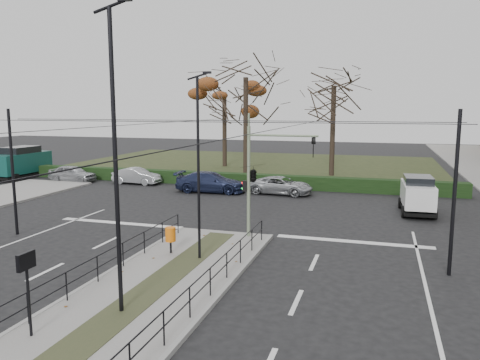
# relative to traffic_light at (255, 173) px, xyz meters

# --- Properties ---
(ground) EXTENTS (140.00, 140.00, 0.00)m
(ground) POSITION_rel_traffic_light_xyz_m (-1.59, -4.50, -3.09)
(ground) COLOR black
(ground) RESTS_ON ground
(median_island) EXTENTS (4.40, 15.00, 0.14)m
(median_island) POSITION_rel_traffic_light_xyz_m (-1.59, -7.00, -3.02)
(median_island) COLOR slate
(median_island) RESTS_ON ground
(park) EXTENTS (38.00, 26.00, 0.10)m
(park) POSITION_rel_traffic_light_xyz_m (-7.59, 27.50, -3.04)
(park) COLOR #262E17
(park) RESTS_ON ground
(hedge) EXTENTS (38.00, 1.00, 1.00)m
(hedge) POSITION_rel_traffic_light_xyz_m (-7.59, 14.10, -2.59)
(hedge) COLOR black
(hedge) RESTS_ON ground
(median_railing) EXTENTS (4.14, 13.24, 0.92)m
(median_railing) POSITION_rel_traffic_light_xyz_m (-1.59, -7.10, -2.12)
(median_railing) COLOR black
(median_railing) RESTS_ON median_island
(catenary) EXTENTS (20.00, 34.00, 6.00)m
(catenary) POSITION_rel_traffic_light_xyz_m (-1.59, -2.88, 0.33)
(catenary) COLOR black
(catenary) RESTS_ON ground
(traffic_light) EXTENTS (3.46, 1.96, 5.07)m
(traffic_light) POSITION_rel_traffic_light_xyz_m (0.00, 0.00, 0.00)
(traffic_light) COLOR gray
(traffic_light) RESTS_ON median_island
(litter_bin) EXTENTS (0.42, 0.42, 1.08)m
(litter_bin) POSITION_rel_traffic_light_xyz_m (-2.63, -3.45, -2.18)
(litter_bin) COLOR black
(litter_bin) RESTS_ON median_island
(info_panel) EXTENTS (0.13, 0.59, 2.26)m
(info_panel) POSITION_rel_traffic_light_xyz_m (-3.10, -10.95, -1.18)
(info_panel) COLOR black
(info_panel) RESTS_ON median_island
(streetlamp_median_near) EXTENTS (0.73, 0.15, 8.76)m
(streetlamp_median_near) POSITION_rel_traffic_light_xyz_m (-1.61, -8.94, 1.50)
(streetlamp_median_near) COLOR black
(streetlamp_median_near) RESTS_ON median_island
(streetlamp_median_far) EXTENTS (0.60, 0.12, 7.23)m
(streetlamp_median_far) POSITION_rel_traffic_light_xyz_m (-1.24, -3.73, 0.72)
(streetlamp_median_far) COLOR black
(streetlamp_median_far) RESTS_ON median_island
(parked_car_first) EXTENTS (4.11, 1.80, 1.38)m
(parked_car_first) POSITION_rel_traffic_light_xyz_m (-18.88, 12.21, -2.41)
(parked_car_first) COLOR #9B9EA3
(parked_car_first) RESTS_ON ground
(parked_car_second) EXTENTS (3.96, 1.53, 1.29)m
(parked_car_second) POSITION_rel_traffic_light_xyz_m (-13.22, 12.69, -2.45)
(parked_car_second) COLOR #9B9EA3
(parked_car_second) RESTS_ON ground
(parked_car_third) EXTENTS (5.19, 2.37, 1.47)m
(parked_car_third) POSITION_rel_traffic_light_xyz_m (-6.26, 10.96, -2.36)
(parked_car_third) COLOR #1D2545
(parked_car_third) RESTS_ON ground
(parked_car_fourth) EXTENTS (4.63, 2.50, 1.24)m
(parked_car_fourth) POSITION_rel_traffic_light_xyz_m (-1.20, 11.67, -2.48)
(parked_car_fourth) COLOR #9B9EA3
(parked_car_fourth) RESTS_ON ground
(white_van) EXTENTS (1.95, 3.99, 2.17)m
(white_van) POSITION_rel_traffic_light_xyz_m (7.56, 7.90, -1.95)
(white_van) COLOR silver
(white_van) RESTS_ON ground
(green_van) EXTENTS (2.25, 5.59, 2.74)m
(green_van) POSITION_rel_traffic_light_xyz_m (-24.40, 12.70, -1.68)
(green_van) COLOR #0E3D38
(green_van) RESTS_ON ground
(rust_tree) EXTENTS (7.06, 7.06, 9.86)m
(rust_tree) POSITION_rel_traffic_light_xyz_m (-9.98, 25.11, 4.49)
(rust_tree) COLOR black
(rust_tree) RESTS_ON park
(bare_tree_center) EXTENTS (6.03, 6.03, 10.43)m
(bare_tree_center) POSITION_rel_traffic_light_xyz_m (1.28, 21.52, 4.27)
(bare_tree_center) COLOR black
(bare_tree_center) RESTS_ON park
(bare_tree_near) EXTENTS (7.10, 7.10, 11.42)m
(bare_tree_near) POSITION_rel_traffic_light_xyz_m (-6.19, 19.82, 4.97)
(bare_tree_near) COLOR black
(bare_tree_near) RESTS_ON park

